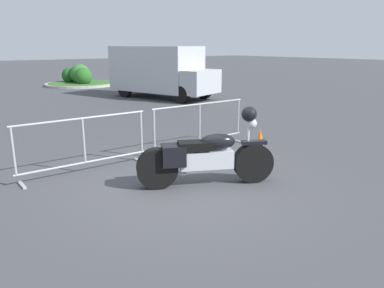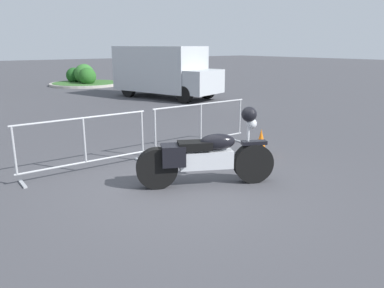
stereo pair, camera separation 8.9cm
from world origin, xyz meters
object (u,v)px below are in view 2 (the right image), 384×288
(motorcycle, at_px, (206,156))
(crowd_barrier_far, at_px, (201,125))
(traffic_cone, at_px, (261,143))
(crowd_barrier_near, at_px, (85,144))
(delivery_van, at_px, (163,70))

(motorcycle, height_order, crowd_barrier_far, motorcycle)
(traffic_cone, bearing_deg, motorcycle, -162.35)
(motorcycle, relative_size, crowd_barrier_near, 0.87)
(motorcycle, distance_m, delivery_van, 11.35)
(crowd_barrier_far, xyz_separation_m, traffic_cone, (0.70, -1.24, -0.27))
(motorcycle, xyz_separation_m, crowd_barrier_near, (-1.40, 1.91, 0.04))
(crowd_barrier_near, height_order, crowd_barrier_far, same)
(crowd_barrier_far, distance_m, traffic_cone, 1.45)
(crowd_barrier_near, relative_size, delivery_van, 0.48)
(motorcycle, relative_size, traffic_cone, 3.75)
(delivery_van, distance_m, traffic_cone, 9.88)
(crowd_barrier_near, relative_size, traffic_cone, 4.32)
(delivery_van, xyz_separation_m, traffic_cone, (-3.45, -9.21, -0.95))
(crowd_barrier_far, bearing_deg, traffic_cone, -60.36)
(motorcycle, distance_m, crowd_barrier_far, 2.36)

